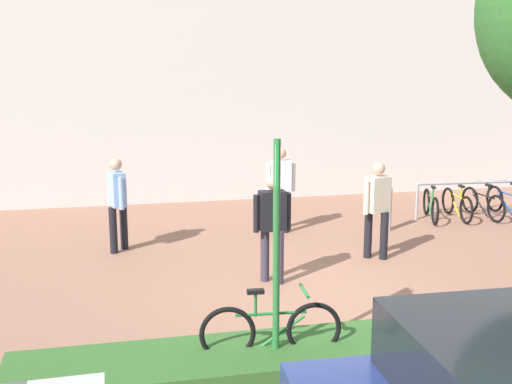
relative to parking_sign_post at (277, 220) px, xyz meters
name	(u,v)px	position (x,y,z in m)	size (l,w,h in m)	color
ground_plane	(322,296)	(1.18, 1.88, -1.69)	(60.00, 60.00, 0.00)	#936651
planter_strip	(312,350)	(0.44, 0.00, -1.61)	(7.00, 1.10, 0.16)	#336028
parking_sign_post	(277,220)	(0.00, 0.00, 0.00)	(0.11, 0.36, 2.60)	#2D7238
bike_at_sign	(271,330)	(-0.03, 0.08, -1.34)	(1.68, 0.42, 0.86)	black
bike_rack_cluster	(496,202)	(6.50, 5.72, -1.34)	(3.75, 1.69, 0.83)	#99999E
bollard_steel	(388,209)	(3.65, 5.15, -1.24)	(0.16, 0.16, 0.90)	#ADADB2
person_shirt_blue	(377,204)	(2.68, 3.44, -0.71)	(0.58, 0.36, 1.72)	black
person_casual_tan	(117,199)	(-1.75, 4.86, -0.71)	(0.34, 0.59, 1.72)	black
person_suited_navy	(272,222)	(0.59, 2.62, -0.71)	(0.61, 0.31, 1.72)	#383342
person_shirt_white	(281,184)	(1.49, 5.56, -0.71)	(0.61, 0.34, 1.72)	black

